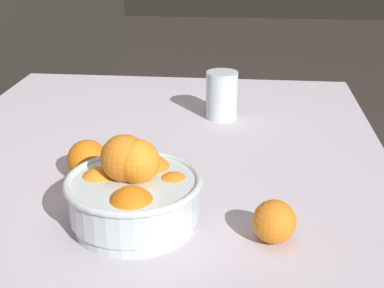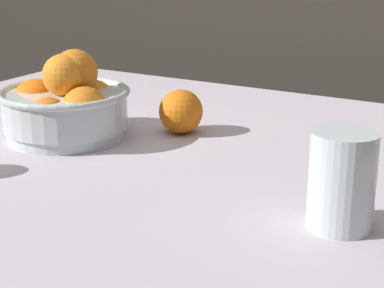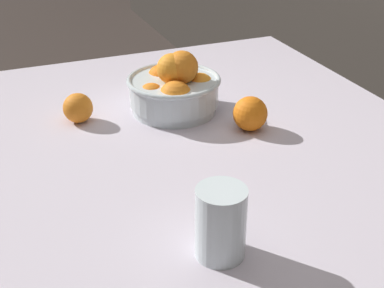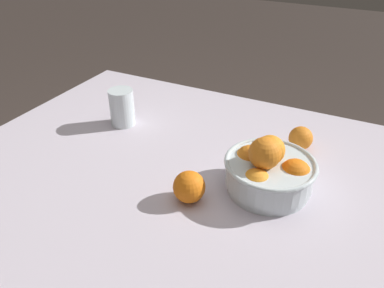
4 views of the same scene
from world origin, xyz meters
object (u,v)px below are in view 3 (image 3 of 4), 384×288
at_px(juice_glass, 221,225).
at_px(orange_loose_near_bowl, 250,114).
at_px(fruit_bowl, 174,89).
at_px(orange_loose_front, 78,108).

distance_m(juice_glass, orange_loose_near_bowl, 0.46).
height_order(fruit_bowl, orange_loose_near_bowl, fruit_bowl).
distance_m(fruit_bowl, juice_glass, 0.56).
bearing_deg(fruit_bowl, orange_loose_near_bowl, 38.79).
bearing_deg(fruit_bowl, orange_loose_front, -97.78).
relative_size(juice_glass, orange_loose_near_bowl, 1.52).
height_order(juice_glass, orange_loose_front, juice_glass).
distance_m(fruit_bowl, orange_loose_near_bowl, 0.21).
relative_size(fruit_bowl, orange_loose_near_bowl, 2.87).
height_order(juice_glass, orange_loose_near_bowl, juice_glass).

